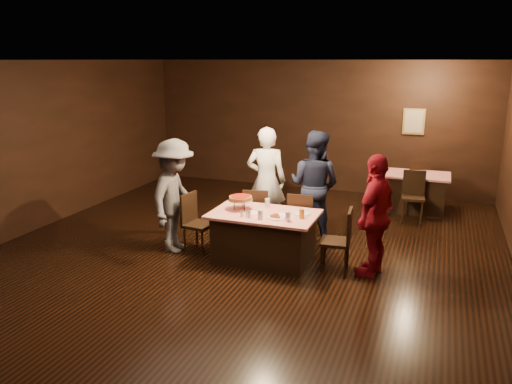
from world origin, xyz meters
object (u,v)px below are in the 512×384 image
chair_far_left (256,215)px  chair_far_right (302,220)px  back_table (415,192)px  glass_amber (302,214)px  glass_front_left (260,215)px  glass_front_right (288,216)px  diner_red_shirt (376,216)px  chair_end_right (335,240)px  pizza_stand (241,198)px  glass_back (267,203)px  diner_white_jacket (266,181)px  main_table (264,237)px  chair_back_far (417,181)px  plate_empty (302,214)px  chair_end_left (199,223)px  chair_back_near (413,197)px  diner_grey_knit (175,196)px  diner_navy_hoodie (314,185)px

chair_far_left → chair_far_right: bearing=165.6°
back_table → glass_amber: size_ratio=9.29×
glass_front_left → glass_front_right: 0.40m
back_table → diner_red_shirt: 3.53m
glass_front_right → glass_amber: (0.15, 0.20, 0.00)m
back_table → chair_end_right: (-0.90, -3.58, 0.09)m
pizza_stand → glass_back: pizza_stand is taller
chair_far_left → glass_back: chair_far_left is taller
chair_end_right → diner_white_jacket: 2.03m
main_table → chair_far_left: size_ratio=1.68×
chair_end_right → diner_red_shirt: diner_red_shirt is taller
chair_back_far → glass_back: size_ratio=6.79×
plate_empty → chair_end_left: bearing=-174.8°
chair_back_far → glass_amber: bearing=58.6°
chair_end_left → chair_back_far: 5.20m
diner_white_jacket → chair_far_right: bearing=135.3°
back_table → pizza_stand: size_ratio=3.42×
chair_back_near → glass_front_right: chair_back_near is taller
diner_grey_knit → glass_amber: (2.08, 0.03, -0.07)m
diner_grey_knit → glass_back: size_ratio=13.01×
chair_back_near → diner_grey_knit: diner_grey_knit is taller
main_table → glass_front_right: glass_front_right is taller
chair_back_far → plate_empty: bearing=57.1°
pizza_stand → chair_end_left: bearing=-175.9°
chair_back_near → glass_front_right: (-1.55, -3.13, 0.37)m
chair_far_right → diner_grey_knit: bearing=21.9°
chair_end_left → glass_front_right: 1.61m
pizza_stand → chair_back_far: bearing=59.8°
back_table → glass_amber: bearing=-111.2°
chair_far_left → glass_back: 0.68m
main_table → chair_far_right: 0.85m
pizza_stand → back_table: bearing=55.7°
main_table → diner_grey_knit: size_ratio=0.88×
back_table → glass_back: glass_back is taller
chair_far_left → chair_end_left: (-0.70, -0.75, 0.00)m
main_table → plate_empty: bearing=15.3°
glass_front_left → diner_white_jacket: bearing=106.4°
diner_white_jacket → pizza_stand: size_ratio=4.99×
diner_white_jacket → plate_empty: bearing=118.6°
back_table → plate_empty: bearing=-113.0°
diner_white_jacket → glass_back: diner_white_jacket is taller
main_table → diner_grey_knit: diner_grey_knit is taller
chair_far_right → diner_red_shirt: (1.23, -0.65, 0.41)m
glass_front_left → chair_far_right: bearing=71.6°
chair_end_left → chair_far_right: bearing=-55.7°
chair_far_left → chair_far_right: 0.80m
back_table → plate_empty: (-1.45, -3.43, 0.39)m
back_table → diner_navy_hoodie: size_ratio=0.69×
diner_white_jacket → pizza_stand: 1.22m
glass_front_left → glass_front_right: size_ratio=1.00×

